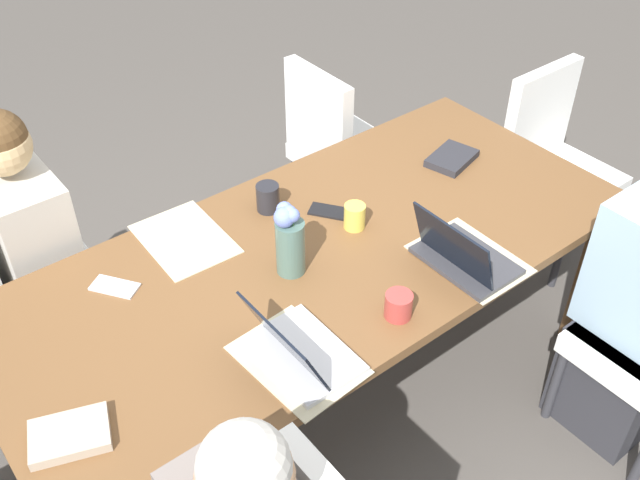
# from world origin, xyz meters

# --- Properties ---
(ground_plane) EXTENTS (10.00, 10.00, 0.00)m
(ground_plane) POSITION_xyz_m (0.00, 0.00, 0.00)
(ground_plane) COLOR #4C4742
(dining_table) EXTENTS (2.23, 1.00, 0.74)m
(dining_table) POSITION_xyz_m (0.00, 0.00, 0.67)
(dining_table) COLOR brown
(dining_table) RESTS_ON ground_plane
(chair_far_left_mid) EXTENTS (0.44, 0.44, 0.90)m
(chair_far_left_mid) POSITION_xyz_m (-0.80, 0.81, 0.50)
(chair_far_left_mid) COLOR silver
(chair_far_left_mid) RESTS_ON ground_plane
(person_far_left_mid) EXTENTS (0.36, 0.40, 1.19)m
(person_far_left_mid) POSITION_xyz_m (-0.72, 0.75, 0.53)
(person_far_left_mid) COLOR #2D2D33
(person_far_left_mid) RESTS_ON ground_plane
(chair_head_right_right_mid) EXTENTS (0.44, 0.44, 0.90)m
(chair_head_right_right_mid) POSITION_xyz_m (1.44, 0.09, 0.50)
(chair_head_right_right_mid) COLOR silver
(chair_head_right_right_mid) RESTS_ON ground_plane
(chair_far_right_far) EXTENTS (0.44, 0.44, 0.90)m
(chair_far_right_far) POSITION_xyz_m (0.73, 0.80, 0.50)
(chair_far_right_far) COLOR silver
(chair_far_right_far) RESTS_ON ground_plane
(flower_vase) EXTENTS (0.10, 0.10, 0.26)m
(flower_vase) POSITION_xyz_m (-0.13, -0.01, 0.87)
(flower_vase) COLOR #4C6B60
(flower_vase) RESTS_ON dining_table
(placemat_near_left_near) EXTENTS (0.26, 0.36, 0.00)m
(placemat_near_left_near) POSITION_xyz_m (0.37, -0.34, 0.75)
(placemat_near_left_near) COLOR beige
(placemat_near_left_near) RESTS_ON dining_table
(placemat_far_left_mid) EXTENTS (0.27, 0.37, 0.00)m
(placemat_far_left_mid) POSITION_xyz_m (-0.33, 0.34, 0.75)
(placemat_far_left_mid) COLOR beige
(placemat_far_left_mid) RESTS_ON dining_table
(placemat_near_left_far) EXTENTS (0.28, 0.38, 0.00)m
(placemat_near_left_far) POSITION_xyz_m (-0.35, -0.34, 0.75)
(placemat_near_left_far) COLOR beige
(placemat_near_left_far) RESTS_ON dining_table
(laptop_near_left_near) EXTENTS (0.22, 0.32, 0.21)m
(laptop_near_left_near) POSITION_xyz_m (0.32, -0.34, 0.79)
(laptop_near_left_near) COLOR #38383D
(laptop_near_left_near) RESTS_ON dining_table
(laptop_near_left_far) EXTENTS (0.22, 0.32, 0.20)m
(laptop_near_left_far) POSITION_xyz_m (-0.35, -0.34, 0.79)
(laptop_near_left_far) COLOR silver
(laptop_near_left_far) RESTS_ON dining_table
(coffee_mug_near_left) EXTENTS (0.08, 0.08, 0.08)m
(coffee_mug_near_left) POSITION_xyz_m (0.00, -0.38, 0.79)
(coffee_mug_near_left) COLOR #AD3D38
(coffee_mug_near_left) RESTS_ON dining_table
(coffee_mug_near_right) EXTENTS (0.08, 0.08, 0.09)m
(coffee_mug_near_right) POSITION_xyz_m (0.18, 0.03, 0.79)
(coffee_mug_near_right) COLOR #DBC64C
(coffee_mug_near_right) RESTS_ON dining_table
(coffee_mug_centre_left) EXTENTS (0.08, 0.08, 0.10)m
(coffee_mug_centre_left) POSITION_xyz_m (-0.00, 0.30, 0.80)
(coffee_mug_centre_left) COLOR #232328
(coffee_mug_centre_left) RESTS_ON dining_table
(book_red_cover) EXTENTS (0.24, 0.20, 0.03)m
(book_red_cover) POSITION_xyz_m (-0.96, -0.19, 0.76)
(book_red_cover) COLOR #B2A38E
(book_red_cover) RESTS_ON dining_table
(book_blue_cover) EXTENTS (0.23, 0.19, 0.03)m
(book_blue_cover) POSITION_xyz_m (0.75, 0.11, 0.76)
(book_blue_cover) COLOR #28282D
(book_blue_cover) RESTS_ON dining_table
(phone_black) EXTENTS (0.15, 0.16, 0.01)m
(phone_black) POSITION_xyz_m (0.16, 0.15, 0.75)
(phone_black) COLOR black
(phone_black) RESTS_ON dining_table
(phone_silver) EXTENTS (0.14, 0.16, 0.01)m
(phone_silver) POSITION_xyz_m (-0.62, 0.26, 0.75)
(phone_silver) COLOR silver
(phone_silver) RESTS_ON dining_table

